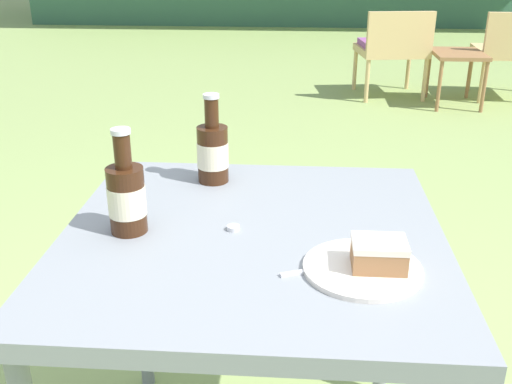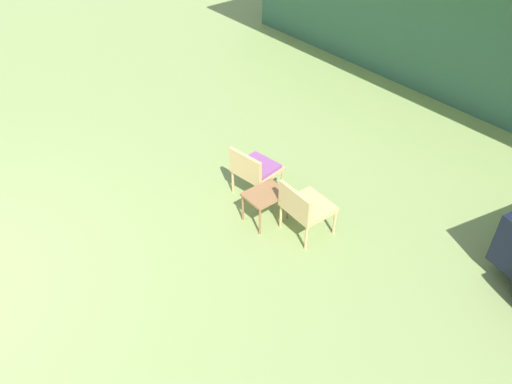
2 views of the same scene
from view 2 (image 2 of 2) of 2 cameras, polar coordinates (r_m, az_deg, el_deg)
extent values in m
cylinder|color=tan|center=(6.99, 2.99, 1.19)|extent=(0.04, 0.04, 0.37)
cylinder|color=tan|center=(7.25, -0.01, 2.84)|extent=(0.04, 0.04, 0.37)
cylinder|color=tan|center=(6.71, 0.35, -0.60)|extent=(0.04, 0.04, 0.37)
cylinder|color=tan|center=(6.99, -2.66, 1.18)|extent=(0.04, 0.04, 0.37)
cube|color=tan|center=(6.85, 0.17, 2.61)|extent=(0.62, 0.60, 0.06)
cube|color=tan|center=(6.60, -1.25, 3.07)|extent=(0.56, 0.13, 0.33)
cube|color=#995193|center=(6.82, 0.17, 2.98)|extent=(0.56, 0.51, 0.05)
cylinder|color=tan|center=(6.40, 8.97, -3.46)|extent=(0.04, 0.04, 0.37)
cylinder|color=tan|center=(6.67, 6.03, -1.16)|extent=(0.04, 0.04, 0.37)
cylinder|color=tan|center=(6.15, 5.77, -5.24)|extent=(0.04, 0.04, 0.37)
cylinder|color=tan|center=(6.43, 2.85, -2.76)|extent=(0.04, 0.04, 0.37)
cube|color=tan|center=(6.27, 6.03, -1.66)|extent=(0.58, 0.55, 0.06)
cube|color=tan|center=(6.02, 4.43, -1.13)|extent=(0.56, 0.08, 0.33)
cube|color=#996B42|center=(6.38, 1.08, -0.23)|extent=(0.40, 0.52, 0.03)
cylinder|color=#996B42|center=(6.51, -1.52, -1.80)|extent=(0.03, 0.03, 0.41)
cylinder|color=#996B42|center=(6.30, 0.45, -3.43)|extent=(0.03, 0.03, 0.41)
cylinder|color=#996B42|center=(6.74, 1.63, -0.18)|extent=(0.03, 0.03, 0.41)
cylinder|color=#996B42|center=(6.54, 3.63, -1.69)|extent=(0.03, 0.03, 0.41)
camera|label=1|loc=(6.25, -48.54, -6.32)|focal=42.00mm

